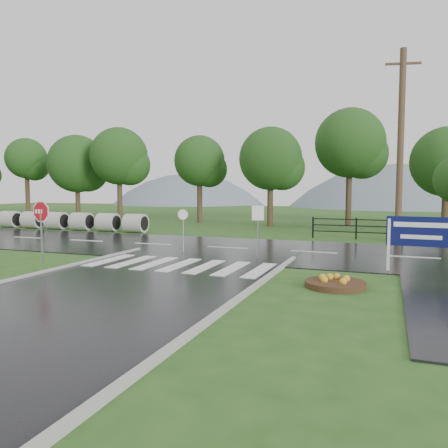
% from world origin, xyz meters
% --- Properties ---
extents(ground, '(120.00, 120.00, 0.00)m').
position_xyz_m(ground, '(0.00, 0.00, 0.00)').
color(ground, '#264F1A').
rests_on(ground, ground).
extents(main_road, '(90.00, 8.00, 0.04)m').
position_xyz_m(main_road, '(0.00, 10.00, 0.00)').
color(main_road, black).
rests_on(main_road, ground).
extents(walkway, '(2.20, 11.00, 0.04)m').
position_xyz_m(walkway, '(8.50, 4.00, 0.00)').
color(walkway, black).
rests_on(walkway, ground).
extents(crosswalk, '(6.50, 2.80, 0.02)m').
position_xyz_m(crosswalk, '(0.00, 5.00, 0.06)').
color(crosswalk, silver).
rests_on(crosswalk, ground).
extents(curb_right, '(0.15, 24.00, 0.12)m').
position_xyz_m(curb_right, '(3.55, -4.00, 0.00)').
color(curb_right, '#A3A39B').
rests_on(curb_right, ground).
extents(fence_west, '(9.58, 0.08, 1.20)m').
position_xyz_m(fence_west, '(7.75, 16.00, 0.72)').
color(fence_west, black).
rests_on(fence_west, ground).
extents(hills, '(102.00, 48.00, 48.00)m').
position_xyz_m(hills, '(3.49, 65.00, -15.54)').
color(hills, slate).
rests_on(hills, ground).
extents(treeline, '(83.20, 5.20, 10.00)m').
position_xyz_m(treeline, '(1.00, 24.00, 0.00)').
color(treeline, '#193F13').
rests_on(treeline, ground).
extents(culvert_pipes, '(11.80, 1.20, 1.20)m').
position_xyz_m(culvert_pipes, '(-13.35, 15.00, 0.60)').
color(culvert_pipes, '#9E9B93').
rests_on(culvert_pipes, ground).
extents(stop_sign, '(1.11, 0.12, 2.51)m').
position_xyz_m(stop_sign, '(-5.17, 3.82, 1.76)').
color(stop_sign, '#939399').
rests_on(stop_sign, ground).
extents(estate_billboard, '(2.15, 0.19, 1.88)m').
position_xyz_m(estate_billboard, '(8.03, 6.63, 1.30)').
color(estate_billboard, silver).
rests_on(estate_billboard, ground).
extents(flower_bed, '(1.72, 1.72, 0.34)m').
position_xyz_m(flower_bed, '(5.64, 3.56, 0.13)').
color(flower_bed, '#332111').
rests_on(flower_bed, ground).
extents(reg_sign_small, '(0.46, 0.16, 2.14)m').
position_xyz_m(reg_sign_small, '(2.20, 7.51, 1.52)').
color(reg_sign_small, '#939399').
rests_on(reg_sign_small, ground).
extents(reg_sign_round, '(0.43, 0.16, 1.90)m').
position_xyz_m(reg_sign_round, '(-1.37, 8.10, 1.23)').
color(reg_sign_round, '#939399').
rests_on(reg_sign_round, ground).
extents(utility_pole_east, '(1.75, 0.48, 9.92)m').
position_xyz_m(utility_pole_east, '(7.50, 15.50, 5.04)').
color(utility_pole_east, '#473523').
rests_on(utility_pole_east, ground).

